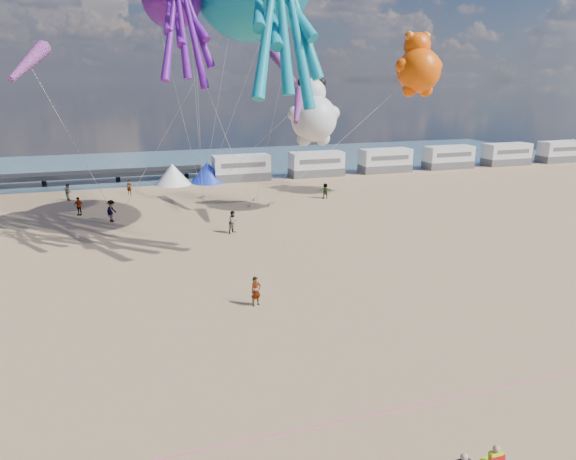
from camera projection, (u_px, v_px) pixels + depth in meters
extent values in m
plane|color=tan|center=(311.00, 349.00, 22.70)|extent=(120.00, 120.00, 0.00)
plane|color=#3D5F75|center=(177.00, 164.00, 72.95)|extent=(120.00, 120.00, 0.00)
cube|color=silver|center=(241.00, 168.00, 60.60)|extent=(6.60, 2.50, 3.00)
cube|color=silver|center=(316.00, 164.00, 63.39)|extent=(6.60, 2.50, 3.00)
cube|color=silver|center=(385.00, 161.00, 66.19)|extent=(6.60, 2.50, 3.00)
cube|color=silver|center=(448.00, 157.00, 68.98)|extent=(6.60, 2.50, 3.00)
cube|color=silver|center=(507.00, 154.00, 71.78)|extent=(6.60, 2.50, 3.00)
cube|color=silver|center=(561.00, 152.00, 74.57)|extent=(6.60, 2.50, 3.00)
cone|color=white|center=(173.00, 174.00, 58.33)|extent=(4.00, 4.00, 2.40)
cone|color=#1933CC|center=(208.00, 172.00, 59.50)|extent=(4.00, 4.00, 2.40)
cylinder|color=#F2338C|center=(360.00, 417.00, 18.13)|extent=(34.00, 0.03, 0.03)
imported|color=tan|center=(256.00, 291.00, 26.92)|extent=(0.66, 0.52, 1.60)
imported|color=#7F6659|center=(68.00, 192.00, 50.79)|extent=(0.88, 0.96, 1.65)
imported|color=#7F6659|center=(111.00, 211.00, 42.94)|extent=(1.07, 1.14, 1.86)
imported|color=#7F6659|center=(79.00, 206.00, 45.10)|extent=(1.22, 1.06, 1.64)
imported|color=#7F6659|center=(325.00, 191.00, 51.55)|extent=(0.92, 0.41, 1.56)
imported|color=#7F6659|center=(129.00, 187.00, 53.32)|extent=(1.45, 1.11, 1.53)
imported|color=#7F6659|center=(233.00, 222.00, 39.78)|extent=(1.03, 0.98, 1.78)
cube|color=gray|center=(117.00, 221.00, 43.14)|extent=(0.50, 0.35, 0.22)
cube|color=gray|center=(252.00, 205.00, 48.40)|extent=(0.50, 0.35, 0.22)
cube|color=gray|center=(272.00, 204.00, 49.07)|extent=(0.50, 0.35, 0.22)
cube|color=gray|center=(256.00, 199.00, 50.87)|extent=(0.50, 0.35, 0.22)
cube|color=gray|center=(203.00, 197.00, 51.91)|extent=(0.50, 0.35, 0.22)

